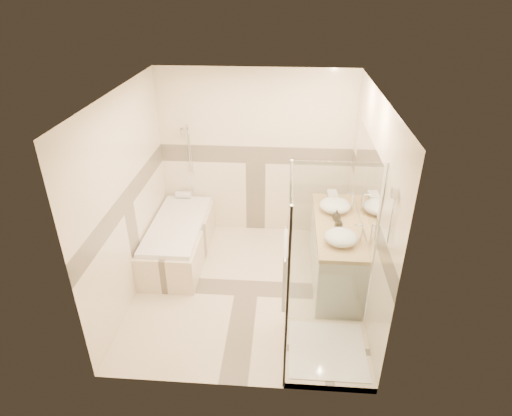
# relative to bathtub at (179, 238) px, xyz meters

# --- Properties ---
(room) EXTENTS (2.82, 3.02, 2.52)m
(room) POSITION_rel_bathtub_xyz_m (1.08, -0.64, 0.95)
(room) COLOR beige
(room) RESTS_ON ground
(bathtub) EXTENTS (0.75, 1.70, 0.56)m
(bathtub) POSITION_rel_bathtub_xyz_m (0.00, 0.00, 0.00)
(bathtub) COLOR beige
(bathtub) RESTS_ON ground
(vanity) EXTENTS (0.58, 1.62, 0.85)m
(vanity) POSITION_rel_bathtub_xyz_m (2.15, -0.35, 0.12)
(vanity) COLOR silver
(vanity) RESTS_ON ground
(shower_enclosure) EXTENTS (0.96, 0.93, 2.04)m
(shower_enclosure) POSITION_rel_bathtub_xyz_m (1.86, -1.62, 0.20)
(shower_enclosure) COLOR beige
(shower_enclosure) RESTS_ON ground
(vessel_sink_near) EXTENTS (0.40, 0.40, 0.16)m
(vessel_sink_near) POSITION_rel_bathtub_xyz_m (2.13, -0.03, 0.62)
(vessel_sink_near) COLOR white
(vessel_sink_near) RESTS_ON vanity
(vessel_sink_far) EXTENTS (0.38, 0.38, 0.15)m
(vessel_sink_far) POSITION_rel_bathtub_xyz_m (2.13, -0.80, 0.62)
(vessel_sink_far) COLOR white
(vessel_sink_far) RESTS_ON vanity
(faucet_near) EXTENTS (0.11, 0.03, 0.27)m
(faucet_near) POSITION_rel_bathtub_xyz_m (2.35, -0.03, 0.70)
(faucet_near) COLOR silver
(faucet_near) RESTS_ON vanity
(faucet_far) EXTENTS (0.11, 0.03, 0.27)m
(faucet_far) POSITION_rel_bathtub_xyz_m (2.35, -0.80, 0.70)
(faucet_far) COLOR silver
(faucet_far) RESTS_ON vanity
(amenity_bottle_a) EXTENTS (0.09, 0.09, 0.17)m
(amenity_bottle_a) POSITION_rel_bathtub_xyz_m (2.13, -0.51, 0.63)
(amenity_bottle_a) COLOR black
(amenity_bottle_a) RESTS_ON vanity
(amenity_bottle_b) EXTENTS (0.14, 0.14, 0.14)m
(amenity_bottle_b) POSITION_rel_bathtub_xyz_m (2.13, -0.27, 0.61)
(amenity_bottle_b) COLOR black
(amenity_bottle_b) RESTS_ON vanity
(folded_towels) EXTENTS (0.13, 0.22, 0.07)m
(folded_towels) POSITION_rel_bathtub_xyz_m (2.13, 0.37, 0.58)
(folded_towels) COLOR silver
(folded_towels) RESTS_ON vanity
(rolled_towel) EXTENTS (0.23, 0.10, 0.10)m
(rolled_towel) POSITION_rel_bathtub_xyz_m (-0.07, 0.74, 0.31)
(rolled_towel) COLOR silver
(rolled_towel) RESTS_ON bathtub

